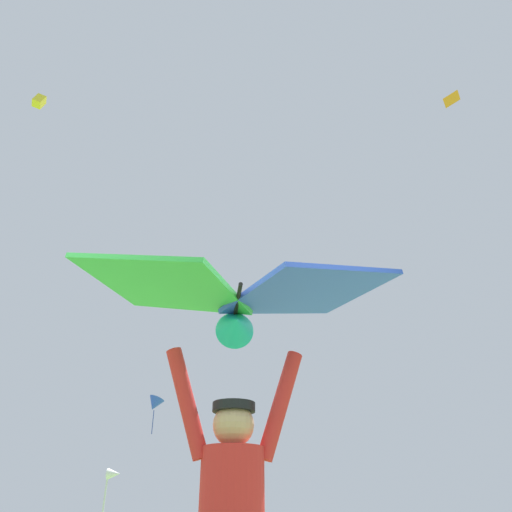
{
  "coord_description": "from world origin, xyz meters",
  "views": [
    {
      "loc": [
        0.68,
        -3.04,
        1.03
      ],
      "look_at": [
        0.23,
        0.79,
        3.14
      ],
      "focal_mm": 34.05,
      "sensor_mm": 36.0,
      "label": 1
    }
  ],
  "objects_px": {
    "distant_kite_yellow_low_right": "(39,101)",
    "distant_kite_blue_low_left": "(155,404)",
    "held_stunt_kite": "(237,297)",
    "distant_kite_orange_high_right": "(451,99)",
    "marker_flag": "(112,482)"
  },
  "relations": [
    {
      "from": "distant_kite_blue_low_left",
      "to": "marker_flag",
      "type": "bearing_deg",
      "value": -73.66
    },
    {
      "from": "distant_kite_yellow_low_right",
      "to": "marker_flag",
      "type": "bearing_deg",
      "value": -28.06
    },
    {
      "from": "distant_kite_yellow_low_right",
      "to": "distant_kite_blue_low_left",
      "type": "bearing_deg",
      "value": 85.41
    },
    {
      "from": "distant_kite_orange_high_right",
      "to": "marker_flag",
      "type": "distance_m",
      "value": 25.89
    },
    {
      "from": "held_stunt_kite",
      "to": "distant_kite_yellow_low_right",
      "type": "distance_m",
      "value": 23.98
    },
    {
      "from": "held_stunt_kite",
      "to": "distant_kite_blue_low_left",
      "type": "bearing_deg",
      "value": 109.05
    },
    {
      "from": "distant_kite_blue_low_left",
      "to": "distant_kite_orange_high_right",
      "type": "bearing_deg",
      "value": -31.82
    },
    {
      "from": "held_stunt_kite",
      "to": "distant_kite_orange_high_right",
      "type": "height_order",
      "value": "distant_kite_orange_high_right"
    },
    {
      "from": "held_stunt_kite",
      "to": "distant_kite_blue_low_left",
      "type": "distance_m",
      "value": 32.57
    },
    {
      "from": "held_stunt_kite",
      "to": "distant_kite_orange_high_right",
      "type": "distance_m",
      "value": 28.3
    },
    {
      "from": "distant_kite_blue_low_left",
      "to": "distant_kite_orange_high_right",
      "type": "height_order",
      "value": "distant_kite_orange_high_right"
    },
    {
      "from": "held_stunt_kite",
      "to": "distant_kite_yellow_low_right",
      "type": "bearing_deg",
      "value": 132.85
    },
    {
      "from": "held_stunt_kite",
      "to": "distant_kite_yellow_low_right",
      "type": "relative_size",
      "value": 2.42
    },
    {
      "from": "distant_kite_yellow_low_right",
      "to": "distant_kite_blue_low_left",
      "type": "height_order",
      "value": "distant_kite_yellow_low_right"
    },
    {
      "from": "held_stunt_kite",
      "to": "marker_flag",
      "type": "height_order",
      "value": "held_stunt_kite"
    }
  ]
}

